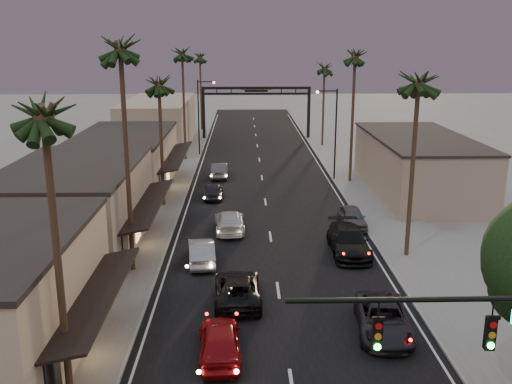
{
  "coord_description": "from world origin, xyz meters",
  "views": [
    {
      "loc": [
        -1.93,
        -10.28,
        13.51
      ],
      "look_at": [
        -0.95,
        31.0,
        2.5
      ],
      "focal_mm": 40.0,
      "sensor_mm": 36.0,
      "label": 1
    }
  ],
  "objects_px": {
    "traffic_signal": "(512,348)",
    "palm_lc": "(159,80)",
    "palm_rc": "(325,65)",
    "arch": "(256,99)",
    "streetlight_left": "(201,111)",
    "palm_ra": "(419,76)",
    "palm_ld": "(182,51)",
    "streetlight_right": "(333,127)",
    "palm_la": "(43,104)",
    "palm_lb": "(120,43)",
    "curbside_near": "(383,319)",
    "curbside_black": "(349,241)",
    "oncoming_pickup": "(237,289)",
    "palm_rb": "(355,52)",
    "oncoming_red": "(220,341)",
    "palm_far": "(200,55)",
    "oncoming_silver": "(202,252)"
  },
  "relations": [
    {
      "from": "palm_far",
      "to": "palm_ra",
      "type": "bearing_deg",
      "value": -72.62
    },
    {
      "from": "palm_rb",
      "to": "oncoming_pickup",
      "type": "xyz_separation_m",
      "value": [
        -10.86,
        -26.31,
        -11.69
      ]
    },
    {
      "from": "palm_rb",
      "to": "curbside_black",
      "type": "height_order",
      "value": "palm_rb"
    },
    {
      "from": "traffic_signal",
      "to": "curbside_black",
      "type": "distance_m",
      "value": 21.07
    },
    {
      "from": "traffic_signal",
      "to": "arch",
      "type": "distance_m",
      "value": 66.24
    },
    {
      "from": "palm_rb",
      "to": "curbside_near",
      "type": "xyz_separation_m",
      "value": [
        -3.9,
        -29.85,
        -11.69
      ]
    },
    {
      "from": "oncoming_red",
      "to": "oncoming_pickup",
      "type": "height_order",
      "value": "oncoming_red"
    },
    {
      "from": "streetlight_left",
      "to": "oncoming_red",
      "type": "xyz_separation_m",
      "value": [
        3.94,
        -45.81,
        -4.55
      ]
    },
    {
      "from": "traffic_signal",
      "to": "palm_far",
      "type": "bearing_deg",
      "value": 100.7
    },
    {
      "from": "streetlight_right",
      "to": "palm_ra",
      "type": "relative_size",
      "value": 0.68
    },
    {
      "from": "palm_la",
      "to": "palm_lb",
      "type": "relative_size",
      "value": 0.87
    },
    {
      "from": "palm_la",
      "to": "curbside_near",
      "type": "height_order",
      "value": "palm_la"
    },
    {
      "from": "oncoming_red",
      "to": "curbside_near",
      "type": "bearing_deg",
      "value": -168.95
    },
    {
      "from": "oncoming_pickup",
      "to": "palm_rb",
      "type": "bearing_deg",
      "value": -114.22
    },
    {
      "from": "palm_la",
      "to": "palm_rb",
      "type": "bearing_deg",
      "value": 63.83
    },
    {
      "from": "palm_lb",
      "to": "oncoming_pickup",
      "type": "relative_size",
      "value": 2.91
    },
    {
      "from": "palm_ld",
      "to": "oncoming_silver",
      "type": "height_order",
      "value": "palm_ld"
    },
    {
      "from": "oncoming_pickup",
      "to": "oncoming_silver",
      "type": "distance_m",
      "value": 5.96
    },
    {
      "from": "palm_ld",
      "to": "curbside_black",
      "type": "bearing_deg",
      "value": -65.97
    },
    {
      "from": "curbside_near",
      "to": "curbside_black",
      "type": "height_order",
      "value": "curbside_black"
    },
    {
      "from": "arch",
      "to": "palm_ld",
      "type": "xyz_separation_m",
      "value": [
        -8.6,
        -15.0,
        6.88
      ]
    },
    {
      "from": "palm_rb",
      "to": "curbside_near",
      "type": "relative_size",
      "value": 2.7
    },
    {
      "from": "palm_rb",
      "to": "palm_far",
      "type": "bearing_deg",
      "value": 116.43
    },
    {
      "from": "traffic_signal",
      "to": "curbside_near",
      "type": "bearing_deg",
      "value": 95.57
    },
    {
      "from": "palm_lb",
      "to": "oncoming_silver",
      "type": "height_order",
      "value": "palm_lb"
    },
    {
      "from": "curbside_near",
      "to": "curbside_black",
      "type": "bearing_deg",
      "value": 94.72
    },
    {
      "from": "streetlight_left",
      "to": "palm_far",
      "type": "bearing_deg",
      "value": 93.95
    },
    {
      "from": "streetlight_right",
      "to": "curbside_black",
      "type": "xyz_separation_m",
      "value": [
        -1.97,
        -20.38,
        -4.48
      ]
    },
    {
      "from": "traffic_signal",
      "to": "arch",
      "type": "xyz_separation_m",
      "value": [
        -5.69,
        66.0,
        0.45
      ]
    },
    {
      "from": "palm_rb",
      "to": "oncoming_pickup",
      "type": "bearing_deg",
      "value": -112.43
    },
    {
      "from": "streetlight_left",
      "to": "palm_ra",
      "type": "xyz_separation_m",
      "value": [
        15.52,
        -34.0,
        6.11
      ]
    },
    {
      "from": "palm_lb",
      "to": "curbside_near",
      "type": "height_order",
      "value": "palm_lb"
    },
    {
      "from": "palm_lb",
      "to": "streetlight_right",
      "type": "bearing_deg",
      "value": 55.99
    },
    {
      "from": "palm_rb",
      "to": "curbside_near",
      "type": "height_order",
      "value": "palm_rb"
    },
    {
      "from": "palm_la",
      "to": "palm_ld",
      "type": "distance_m",
      "value": 46.01
    },
    {
      "from": "palm_la",
      "to": "curbside_black",
      "type": "relative_size",
      "value": 2.27
    },
    {
      "from": "palm_far",
      "to": "curbside_near",
      "type": "xyz_separation_m",
      "value": [
        13.0,
        -63.85,
        -10.71
      ]
    },
    {
      "from": "streetlight_left",
      "to": "curbside_near",
      "type": "bearing_deg",
      "value": -75.16
    },
    {
      "from": "palm_ra",
      "to": "palm_rc",
      "type": "distance_m",
      "value": 40.01
    },
    {
      "from": "palm_la",
      "to": "palm_ld",
      "type": "relative_size",
      "value": 0.93
    },
    {
      "from": "palm_rc",
      "to": "curbside_black",
      "type": "relative_size",
      "value": 2.09
    },
    {
      "from": "palm_lc",
      "to": "palm_rc",
      "type": "xyz_separation_m",
      "value": [
        17.2,
        28.0,
        0.0
      ]
    },
    {
      "from": "arch",
      "to": "oncoming_pickup",
      "type": "bearing_deg",
      "value": -92.47
    },
    {
      "from": "palm_la",
      "to": "oncoming_silver",
      "type": "relative_size",
      "value": 2.94
    },
    {
      "from": "palm_ld",
      "to": "palm_rc",
      "type": "relative_size",
      "value": 1.16
    },
    {
      "from": "palm_rc",
      "to": "arch",
      "type": "bearing_deg",
      "value": 145.11
    },
    {
      "from": "traffic_signal",
      "to": "palm_lc",
      "type": "bearing_deg",
      "value": 114.06
    },
    {
      "from": "palm_ld",
      "to": "palm_rc",
      "type": "distance_m",
      "value": 19.51
    },
    {
      "from": "traffic_signal",
      "to": "palm_rc",
      "type": "xyz_separation_m",
      "value": [
        2.91,
        60.0,
        5.39
      ]
    },
    {
      "from": "streetlight_right",
      "to": "palm_la",
      "type": "relative_size",
      "value": 0.68
    }
  ]
}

